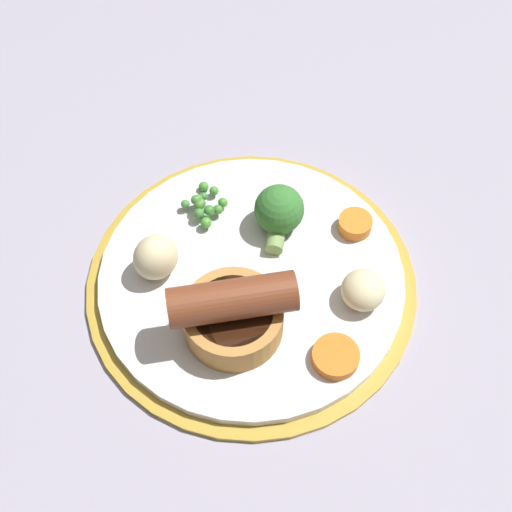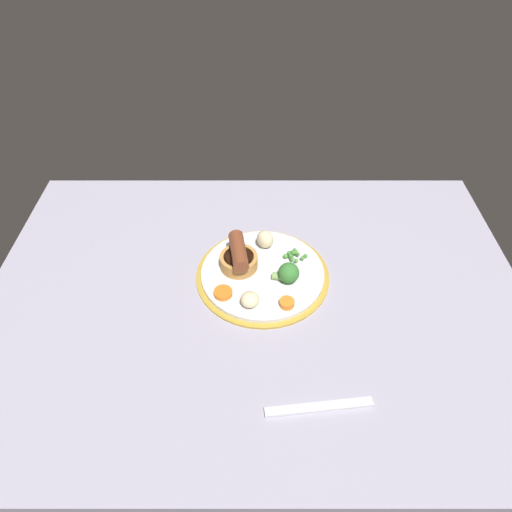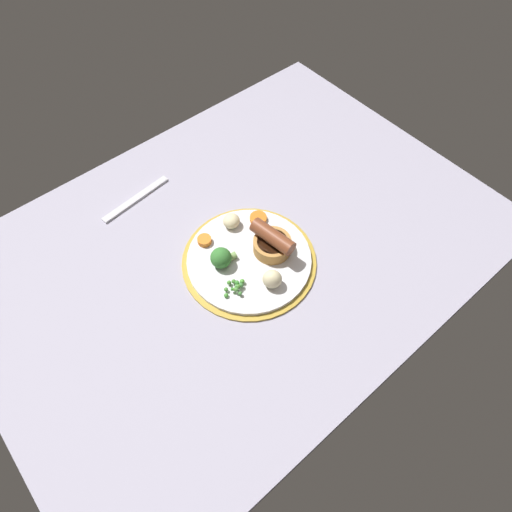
{
  "view_description": "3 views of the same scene",
  "coord_description": "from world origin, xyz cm",
  "px_view_note": "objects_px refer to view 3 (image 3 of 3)",
  "views": [
    {
      "loc": [
        -30.34,
        5.29,
        55.14
      ],
      "look_at": [
        2.19,
        4.56,
        6.04
      ],
      "focal_mm": 50.0,
      "sensor_mm": 36.0,
      "label": 1
    },
    {
      "loc": [
        -0.21,
        -61.22,
        72.99
      ],
      "look_at": [
        -0.53,
        6.53,
        7.38
      ],
      "focal_mm": 32.0,
      "sensor_mm": 36.0,
      "label": 2
    },
    {
      "loc": [
        34.07,
        45.76,
        82.41
      ],
      "look_at": [
        1.14,
        6.9,
        6.98
      ],
      "focal_mm": 32.0,
      "sensor_mm": 36.0,
      "label": 3
    }
  ],
  "objects_px": {
    "broccoli_floret_near": "(222,258)",
    "fork": "(136,199)",
    "sausage_pudding": "(272,242)",
    "potato_chunk_0": "(272,279)",
    "potato_chunk_1": "(231,221)",
    "carrot_slice_0": "(204,240)",
    "dinner_plate": "(249,260)",
    "carrot_slice_2": "(258,218)",
    "pea_pile": "(235,287)"
  },
  "relations": [
    {
      "from": "dinner_plate",
      "to": "carrot_slice_0",
      "type": "height_order",
      "value": "carrot_slice_0"
    },
    {
      "from": "potato_chunk_0",
      "to": "carrot_slice_0",
      "type": "xyz_separation_m",
      "value": [
        0.04,
        -0.17,
        -0.01
      ]
    },
    {
      "from": "sausage_pudding",
      "to": "fork",
      "type": "xyz_separation_m",
      "value": [
        0.14,
        -0.31,
        -0.04
      ]
    },
    {
      "from": "sausage_pudding",
      "to": "potato_chunk_0",
      "type": "bearing_deg",
      "value": 130.06
    },
    {
      "from": "potato_chunk_1",
      "to": "dinner_plate",
      "type": "bearing_deg",
      "value": 74.08
    },
    {
      "from": "broccoli_floret_near",
      "to": "dinner_plate",
      "type": "bearing_deg",
      "value": 163.58
    },
    {
      "from": "carrot_slice_0",
      "to": "carrot_slice_2",
      "type": "bearing_deg",
      "value": 167.69
    },
    {
      "from": "potato_chunk_0",
      "to": "potato_chunk_1",
      "type": "height_order",
      "value": "potato_chunk_0"
    },
    {
      "from": "broccoli_floret_near",
      "to": "fork",
      "type": "height_order",
      "value": "broccoli_floret_near"
    },
    {
      "from": "potato_chunk_0",
      "to": "potato_chunk_1",
      "type": "distance_m",
      "value": 0.17
    },
    {
      "from": "pea_pile",
      "to": "broccoli_floret_near",
      "type": "relative_size",
      "value": 0.94
    },
    {
      "from": "dinner_plate",
      "to": "potato_chunk_0",
      "type": "relative_size",
      "value": 6.9
    },
    {
      "from": "sausage_pudding",
      "to": "broccoli_floret_near",
      "type": "xyz_separation_m",
      "value": [
        0.1,
        -0.04,
        -0.0
      ]
    },
    {
      "from": "carrot_slice_0",
      "to": "potato_chunk_0",
      "type": "bearing_deg",
      "value": 103.27
    },
    {
      "from": "pea_pile",
      "to": "carrot_slice_2",
      "type": "height_order",
      "value": "pea_pile"
    },
    {
      "from": "pea_pile",
      "to": "fork",
      "type": "bearing_deg",
      "value": -86.38
    },
    {
      "from": "broccoli_floret_near",
      "to": "carrot_slice_2",
      "type": "bearing_deg",
      "value": -153.82
    },
    {
      "from": "fork",
      "to": "sausage_pudding",
      "type": "bearing_deg",
      "value": 107.55
    },
    {
      "from": "pea_pile",
      "to": "potato_chunk_1",
      "type": "height_order",
      "value": "potato_chunk_1"
    },
    {
      "from": "sausage_pudding",
      "to": "carrot_slice_0",
      "type": "xyz_separation_m",
      "value": [
        0.1,
        -0.11,
        -0.02
      ]
    },
    {
      "from": "broccoli_floret_near",
      "to": "potato_chunk_1",
      "type": "height_order",
      "value": "broccoli_floret_near"
    },
    {
      "from": "broccoli_floret_near",
      "to": "carrot_slice_0",
      "type": "xyz_separation_m",
      "value": [
        -0.0,
        -0.07,
        -0.01
      ]
    },
    {
      "from": "potato_chunk_1",
      "to": "fork",
      "type": "height_order",
      "value": "potato_chunk_1"
    },
    {
      "from": "broccoli_floret_near",
      "to": "carrot_slice_2",
      "type": "height_order",
      "value": "broccoli_floret_near"
    },
    {
      "from": "carrot_slice_0",
      "to": "fork",
      "type": "height_order",
      "value": "carrot_slice_0"
    },
    {
      "from": "carrot_slice_2",
      "to": "pea_pile",
      "type": "bearing_deg",
      "value": 35.18
    },
    {
      "from": "dinner_plate",
      "to": "carrot_slice_0",
      "type": "bearing_deg",
      "value": -63.2
    },
    {
      "from": "sausage_pudding",
      "to": "potato_chunk_0",
      "type": "relative_size",
      "value": 2.48
    },
    {
      "from": "dinner_plate",
      "to": "carrot_slice_2",
      "type": "bearing_deg",
      "value": -141.16
    },
    {
      "from": "potato_chunk_1",
      "to": "carrot_slice_0",
      "type": "height_order",
      "value": "potato_chunk_1"
    },
    {
      "from": "potato_chunk_1",
      "to": "carrot_slice_2",
      "type": "xyz_separation_m",
      "value": [
        -0.05,
        0.03,
        -0.01
      ]
    },
    {
      "from": "potato_chunk_1",
      "to": "pea_pile",
      "type": "bearing_deg",
      "value": 54.2
    },
    {
      "from": "potato_chunk_1",
      "to": "fork",
      "type": "relative_size",
      "value": 0.2
    },
    {
      "from": "carrot_slice_0",
      "to": "sausage_pudding",
      "type": "bearing_deg",
      "value": 132.1
    },
    {
      "from": "pea_pile",
      "to": "carrot_slice_0",
      "type": "height_order",
      "value": "pea_pile"
    },
    {
      "from": "pea_pile",
      "to": "fork",
      "type": "height_order",
      "value": "pea_pile"
    },
    {
      "from": "potato_chunk_0",
      "to": "fork",
      "type": "distance_m",
      "value": 0.39
    },
    {
      "from": "dinner_plate",
      "to": "potato_chunk_1",
      "type": "height_order",
      "value": "potato_chunk_1"
    },
    {
      "from": "carrot_slice_0",
      "to": "broccoli_floret_near",
      "type": "bearing_deg",
      "value": 85.77
    },
    {
      "from": "carrot_slice_0",
      "to": "carrot_slice_2",
      "type": "distance_m",
      "value": 0.13
    },
    {
      "from": "potato_chunk_0",
      "to": "fork",
      "type": "bearing_deg",
      "value": -77.53
    },
    {
      "from": "pea_pile",
      "to": "fork",
      "type": "relative_size",
      "value": 0.29
    },
    {
      "from": "pea_pile",
      "to": "potato_chunk_0",
      "type": "height_order",
      "value": "potato_chunk_0"
    },
    {
      "from": "dinner_plate",
      "to": "potato_chunk_1",
      "type": "xyz_separation_m",
      "value": [
        -0.03,
        -0.09,
        0.02
      ]
    },
    {
      "from": "broccoli_floret_near",
      "to": "carrot_slice_0",
      "type": "height_order",
      "value": "broccoli_floret_near"
    },
    {
      "from": "dinner_plate",
      "to": "potato_chunk_1",
      "type": "distance_m",
      "value": 0.1
    },
    {
      "from": "dinner_plate",
      "to": "pea_pile",
      "type": "bearing_deg",
      "value": 30.45
    },
    {
      "from": "carrot_slice_2",
      "to": "fork",
      "type": "distance_m",
      "value": 0.29
    },
    {
      "from": "broccoli_floret_near",
      "to": "potato_chunk_1",
      "type": "distance_m",
      "value": 0.1
    },
    {
      "from": "potato_chunk_1",
      "to": "carrot_slice_0",
      "type": "bearing_deg",
      "value": -1.12
    }
  ]
}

